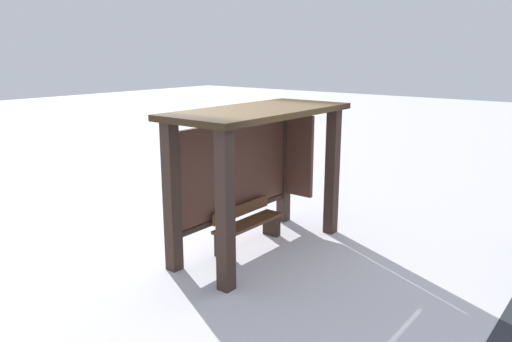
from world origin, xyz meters
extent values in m
plane|color=silver|center=(0.00, 0.00, 0.00)|extent=(60.00, 60.00, 0.00)
cube|color=#36261F|center=(-1.43, -0.53, 1.14)|extent=(0.20, 0.20, 2.27)
cube|color=#36261F|center=(1.43, -0.53, 1.14)|extent=(0.20, 0.20, 2.27)
cube|color=#36261F|center=(-1.43, 0.53, 1.14)|extent=(0.20, 0.20, 2.27)
cube|color=#36261F|center=(1.43, 0.53, 1.14)|extent=(0.20, 0.20, 2.27)
cube|color=#342614|center=(0.00, 0.00, 2.32)|extent=(3.26, 1.46, 0.10)
cube|color=#503024|center=(0.00, 0.53, 1.35)|extent=(2.67, 0.08, 1.53)
cube|color=#36261F|center=(0.00, 0.51, 0.52)|extent=(2.67, 0.06, 0.08)
cube|color=#503024|center=(1.43, 0.19, 1.35)|extent=(0.08, 0.58, 1.53)
cube|color=brown|center=(0.00, 0.23, 0.41)|extent=(1.49, 0.37, 0.05)
cube|color=brown|center=(0.00, 0.39, 0.61)|extent=(1.41, 0.04, 0.20)
cube|color=#2D231A|center=(0.64, 0.23, 0.19)|extent=(0.12, 0.31, 0.38)
cube|color=#2D231A|center=(-0.64, 0.23, 0.19)|extent=(0.12, 0.31, 0.38)
camera|label=1|loc=(-6.08, -4.75, 3.23)|focal=34.35mm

